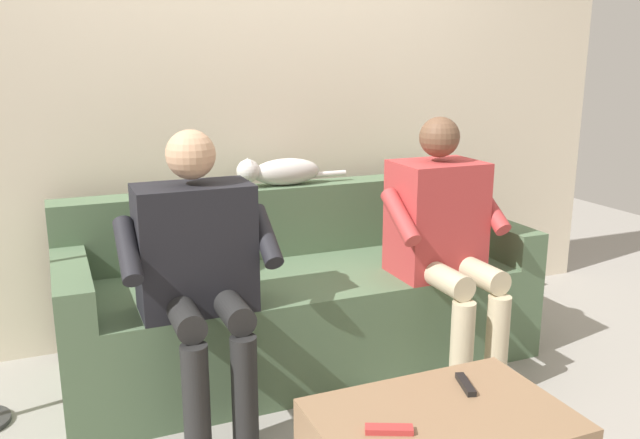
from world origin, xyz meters
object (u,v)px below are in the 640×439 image
at_px(remote_black, 466,384).
at_px(remote_red, 389,429).
at_px(couch, 299,300).
at_px(person_left_seated, 443,231).
at_px(person_right_seated, 199,261).
at_px(cat_on_backrest, 280,172).

bearing_deg(remote_black, remote_red, -52.14).
relative_size(remote_red, remote_black, 1.02).
xyz_separation_m(couch, person_left_seated, (-0.56, 0.37, 0.38)).
relative_size(person_right_seated, cat_on_backrest, 2.02).
xyz_separation_m(couch, remote_red, (0.20, 1.28, 0.08)).
xyz_separation_m(person_right_seated, remote_black, (-0.73, 0.75, -0.30)).
height_order(couch, person_right_seated, person_right_seated).
height_order(remote_red, remote_black, same).
height_order(person_left_seated, person_right_seated, person_left_seated).
bearing_deg(person_left_seated, couch, -33.39).
height_order(couch, cat_on_backrest, cat_on_backrest).
relative_size(couch, person_left_seated, 1.84).
bearing_deg(remote_black, couch, -155.07).
relative_size(person_left_seated, person_right_seated, 1.01).
distance_m(couch, remote_red, 1.30).
height_order(cat_on_backrest, remote_red, cat_on_backrest).
xyz_separation_m(cat_on_backrest, remote_black, (-0.16, 1.42, -0.51)).
height_order(person_right_seated, cat_on_backrest, person_right_seated).
height_order(person_left_seated, remote_red, person_left_seated).
height_order(cat_on_backrest, remote_black, cat_on_backrest).
relative_size(couch, remote_red, 15.41).
distance_m(person_left_seated, person_right_seated, 1.12).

